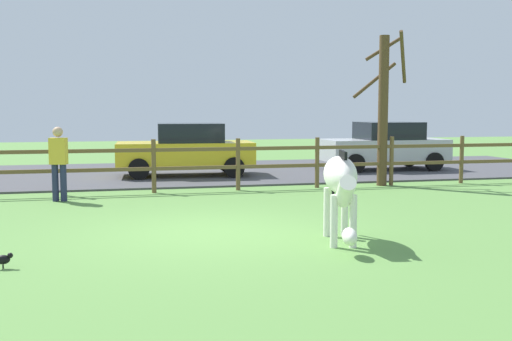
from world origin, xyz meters
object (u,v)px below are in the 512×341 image
parked_car_silver (385,145)px  visitor_near_fence (59,160)px  bare_tree (383,106)px  crow_on_grass (4,259)px  zebra (341,182)px  parked_car_yellow (186,149)px

parked_car_silver → visitor_near_fence: bearing=-155.9°
bare_tree → crow_on_grass: 10.92m
zebra → parked_car_silver: size_ratio=0.48×
bare_tree → parked_car_silver: (1.71, 3.45, -1.27)m
zebra → crow_on_grass: zebra is taller
bare_tree → visitor_near_fence: (-8.13, -0.96, -1.20)m
zebra → parked_car_silver: parked_car_silver is taller
parked_car_silver → visitor_near_fence: (-9.84, -4.41, 0.06)m
crow_on_grass → parked_car_silver: (10.06, 10.20, 0.72)m
bare_tree → crow_on_grass: bare_tree is taller
bare_tree → crow_on_grass: size_ratio=18.61×
zebra → visitor_near_fence: visitor_near_fence is taller
visitor_near_fence → crow_on_grass: bearing=-92.1°
parked_car_silver → bare_tree: bearing=-116.4°
parked_car_yellow → parked_car_silver: bearing=2.6°
zebra → bare_tree: bearing=60.0°
parked_car_yellow → crow_on_grass: bearing=-109.5°
bare_tree → parked_car_yellow: size_ratio=0.98×
zebra → parked_car_yellow: parked_car_yellow is taller
crow_on_grass → visitor_near_fence: visitor_near_fence is taller
crow_on_grass → parked_car_yellow: (3.51, 9.90, 0.72)m
bare_tree → parked_car_yellow: bare_tree is taller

